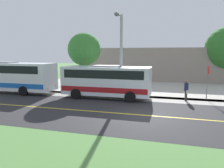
# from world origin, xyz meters

# --- Properties ---
(ground_plane) EXTENTS (120.00, 120.00, 0.00)m
(ground_plane) POSITION_xyz_m (0.00, 0.00, 0.00)
(ground_plane) COLOR #548442
(road_surface) EXTENTS (8.00, 100.00, 0.01)m
(road_surface) POSITION_xyz_m (0.00, 0.00, 0.00)
(road_surface) COLOR #28282B
(road_surface) RESTS_ON ground
(sidewalk) EXTENTS (2.40, 100.00, 0.01)m
(sidewalk) POSITION_xyz_m (-5.20, 0.00, 0.00)
(sidewalk) COLOR #9E9991
(sidewalk) RESTS_ON ground
(parking_lot_surface) EXTENTS (14.00, 36.00, 0.01)m
(parking_lot_surface) POSITION_xyz_m (-12.40, 3.00, 0.00)
(parking_lot_surface) COLOR #B2ADA3
(parking_lot_surface) RESTS_ON ground
(road_centre_line) EXTENTS (0.16, 100.00, 0.00)m
(road_centre_line) POSITION_xyz_m (0.00, 0.00, 0.01)
(road_centre_line) COLOR gold
(road_centre_line) RESTS_ON ground
(shuttle_bus_front) EXTENTS (2.69, 7.69, 2.85)m
(shuttle_bus_front) POSITION_xyz_m (-4.52, -3.98, 1.57)
(shuttle_bus_front) COLOR silver
(shuttle_bus_front) RESTS_ON ground
(transit_bus_rear) EXTENTS (2.66, 11.79, 3.05)m
(transit_bus_rear) POSITION_xyz_m (-4.50, -15.21, 1.68)
(transit_bus_rear) COLOR white
(transit_bus_rear) RESTS_ON ground
(pedestrian_with_bags) EXTENTS (0.72, 0.34, 1.74)m
(pedestrian_with_bags) POSITION_xyz_m (-5.16, 2.67, 0.93)
(pedestrian_with_bags) COLOR #262628
(pedestrian_with_bags) RESTS_ON ground
(stop_sign) EXTENTS (0.76, 0.07, 2.88)m
(stop_sign) POSITION_xyz_m (-6.10, 4.38, 1.96)
(stop_sign) COLOR slate
(stop_sign) RESTS_ON ground
(street_light_pole) EXTENTS (1.97, 0.24, 7.11)m
(street_light_pole) POSITION_xyz_m (-4.86, -2.79, 3.95)
(street_light_pole) COLOR #9E9EA3
(street_light_pole) RESTS_ON ground
(tree_curbside) EXTENTS (3.34, 3.34, 5.93)m
(tree_curbside) POSITION_xyz_m (-7.40, -7.23, 4.23)
(tree_curbside) COLOR brown
(tree_curbside) RESTS_ON ground
(commercial_building) EXTENTS (10.00, 21.24, 4.59)m
(commercial_building) POSITION_xyz_m (-21.40, -1.30, 2.29)
(commercial_building) COLOR gray
(commercial_building) RESTS_ON ground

